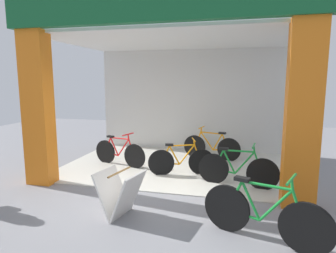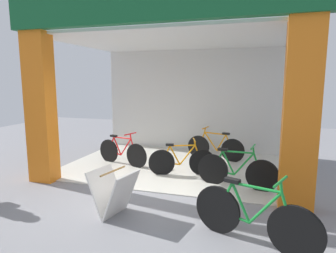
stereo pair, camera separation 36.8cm
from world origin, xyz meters
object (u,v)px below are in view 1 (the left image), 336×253
at_px(bicycle_inside_0, 212,147).
at_px(bicycle_inside_1, 237,169).
at_px(sandwich_board_sign, 120,194).
at_px(bicycle_parked_0, 263,215).
at_px(bicycle_inside_2, 119,153).
at_px(bicycle_inside_3, 181,161).

height_order(bicycle_inside_0, bicycle_inside_1, bicycle_inside_1).
distance_m(bicycle_inside_1, sandwich_board_sign, 2.53).
xyz_separation_m(bicycle_parked_0, sandwich_board_sign, (-2.13, 0.25, -0.01)).
bearing_deg(sandwich_board_sign, bicycle_inside_2, 113.09).
relative_size(bicycle_inside_2, bicycle_parked_0, 0.92).
distance_m(bicycle_inside_0, bicycle_inside_1, 2.11).
relative_size(bicycle_parked_0, sandwich_board_sign, 2.16).
bearing_deg(bicycle_inside_3, bicycle_inside_0, 70.43).
xyz_separation_m(bicycle_inside_2, sandwich_board_sign, (1.11, -2.61, 0.03)).
bearing_deg(bicycle_inside_3, sandwich_board_sign, -103.55).
height_order(bicycle_inside_2, bicycle_parked_0, bicycle_parked_0).
distance_m(bicycle_parked_0, sandwich_board_sign, 2.14).
xyz_separation_m(bicycle_inside_0, bicycle_inside_2, (-2.20, -1.18, -0.01)).
height_order(bicycle_inside_1, bicycle_inside_2, bicycle_inside_1).
bearing_deg(bicycle_inside_0, bicycle_parked_0, -75.55).
xyz_separation_m(bicycle_inside_2, bicycle_parked_0, (3.24, -2.85, 0.04)).
bearing_deg(bicycle_inside_3, bicycle_inside_1, -20.19).
height_order(bicycle_inside_2, sandwich_board_sign, bicycle_inside_2).
xyz_separation_m(bicycle_inside_1, bicycle_parked_0, (0.35, -2.04, 0.02)).
relative_size(bicycle_inside_1, bicycle_inside_2, 1.08).
bearing_deg(bicycle_parked_0, sandwich_board_sign, 173.33).
bearing_deg(sandwich_board_sign, bicycle_inside_3, 76.45).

